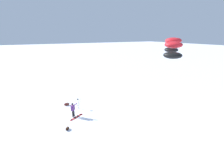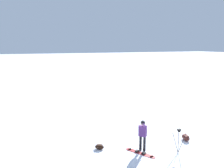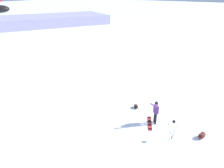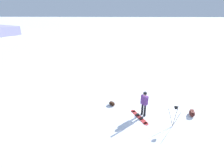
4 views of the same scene
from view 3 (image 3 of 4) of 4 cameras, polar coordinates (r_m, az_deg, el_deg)
ground_plane at (r=15.93m, az=14.06°, el=-9.70°), size 300.00×300.00×0.00m
snowboarder at (r=15.11m, az=11.46°, el=-6.78°), size 0.74×0.52×1.72m
snowboard at (r=15.55m, az=9.91°, el=-10.11°), size 1.61×0.98×0.10m
gear_bag_large at (r=15.05m, az=22.61°, el=-12.37°), size 0.75×0.50×0.35m
camera_tripod at (r=13.92m, az=15.89°, el=-10.60°), size 0.68×0.66×1.34m
gear_bag_small at (r=17.16m, az=6.36°, el=-5.88°), size 0.53×0.57×0.27m
distant_ridge at (r=59.04m, az=-18.77°, el=15.47°), size 35.67×27.36×2.26m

